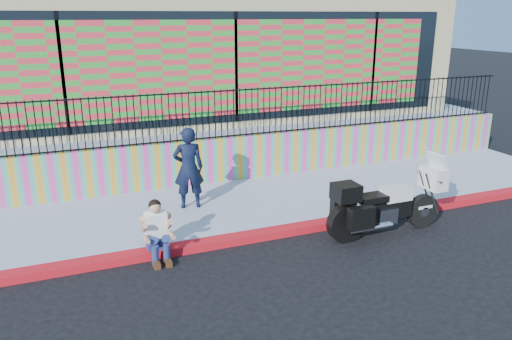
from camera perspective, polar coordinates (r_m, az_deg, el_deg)
ground at (r=10.17m, az=5.73°, el=-6.91°), size 90.00×90.00×0.00m
red_curb at (r=10.14m, az=5.75°, el=-6.53°), size 16.00×0.30×0.15m
sidewalk at (r=11.52m, az=1.98°, el=-3.47°), size 16.00×3.00×0.15m
mural_wall at (r=12.73m, az=-0.88°, el=1.54°), size 16.00×0.20×1.10m
metal_fence at (r=12.47m, az=-0.90°, el=6.63°), size 15.80×0.04×1.20m
elevated_platform at (r=17.48m, az=-6.88°, el=5.51°), size 16.00×10.00×1.25m
storefront_building at (r=16.93m, az=-7.01°, el=14.10°), size 14.00×8.06×4.00m
police_motorcycle at (r=10.06m, az=14.51°, el=-3.71°), size 2.48×0.82×1.55m
police_officer at (r=10.73m, az=-7.73°, el=0.24°), size 0.70×0.51×1.78m
seated_man at (r=8.98m, az=-11.14°, el=-7.45°), size 0.54×0.71×1.06m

